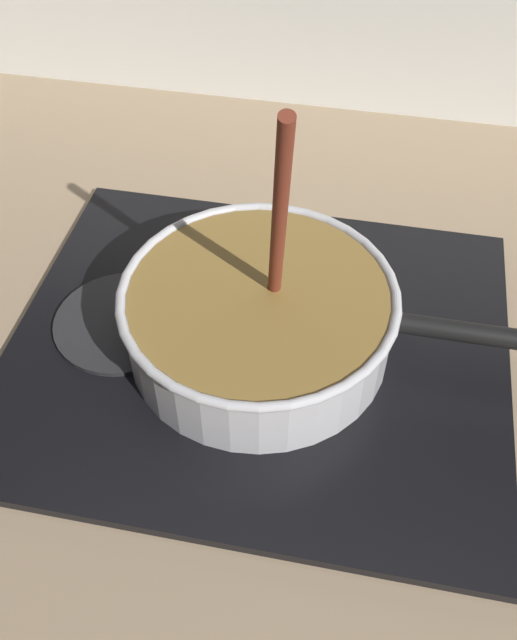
% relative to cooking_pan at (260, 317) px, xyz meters
% --- Properties ---
extents(ground, '(2.40, 1.60, 0.04)m').
position_rel_cooking_pan_xyz_m(ground, '(-0.01, -0.25, -0.08)').
color(ground, '#9E8466').
extents(hob_plate, '(0.56, 0.48, 0.01)m').
position_rel_cooking_pan_xyz_m(hob_plate, '(-0.00, 0.00, -0.05)').
color(hob_plate, black).
rests_on(hob_plate, ground).
extents(burner_ring, '(0.20, 0.20, 0.01)m').
position_rel_cooking_pan_xyz_m(burner_ring, '(-0.00, 0.00, -0.04)').
color(burner_ring, '#592D0C').
rests_on(burner_ring, hob_plate).
extents(spare_burner, '(0.16, 0.16, 0.01)m').
position_rel_cooking_pan_xyz_m(spare_burner, '(-0.16, 0.00, -0.04)').
color(spare_burner, '#262628').
rests_on(spare_burner, hob_plate).
extents(cooking_pan, '(0.46, 0.30, 0.34)m').
position_rel_cooking_pan_xyz_m(cooking_pan, '(0.00, 0.00, 0.00)').
color(cooking_pan, silver).
rests_on(cooking_pan, hob_plate).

